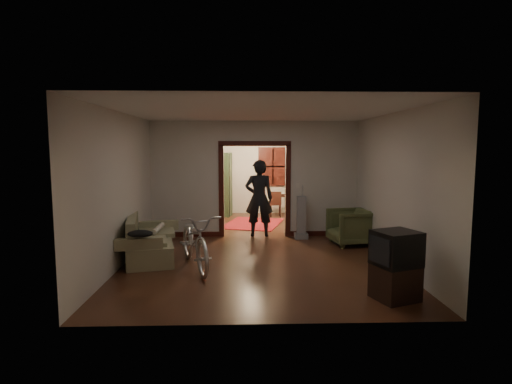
{
  "coord_description": "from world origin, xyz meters",
  "views": [
    {
      "loc": [
        -0.27,
        -8.93,
        2.15
      ],
      "look_at": [
        0.0,
        -0.3,
        1.2
      ],
      "focal_mm": 28.0,
      "sensor_mm": 36.0,
      "label": 1
    }
  ],
  "objects_px": {
    "bicycle": "(195,240)",
    "armchair": "(350,227)",
    "sofa": "(150,237)",
    "person": "(259,198)",
    "locker": "(215,185)",
    "desk": "(283,206)"
  },
  "relations": [
    {
      "from": "armchair",
      "to": "person",
      "type": "xyz_separation_m",
      "value": [
        -2.01,
        0.93,
        0.54
      ]
    },
    {
      "from": "person",
      "to": "desk",
      "type": "relative_size",
      "value": 2.07
    },
    {
      "from": "bicycle",
      "to": "desk",
      "type": "distance_m",
      "value": 5.86
    },
    {
      "from": "bicycle",
      "to": "armchair",
      "type": "relative_size",
      "value": 2.2
    },
    {
      "from": "locker",
      "to": "desk",
      "type": "relative_size",
      "value": 2.22
    },
    {
      "from": "armchair",
      "to": "locker",
      "type": "height_order",
      "value": "locker"
    },
    {
      "from": "sofa",
      "to": "armchair",
      "type": "height_order",
      "value": "sofa"
    },
    {
      "from": "armchair",
      "to": "bicycle",
      "type": "bearing_deg",
      "value": -71.41
    },
    {
      "from": "sofa",
      "to": "bicycle",
      "type": "relative_size",
      "value": 0.95
    },
    {
      "from": "bicycle",
      "to": "desk",
      "type": "xyz_separation_m",
      "value": [
        2.13,
        5.46,
        -0.17
      ]
    },
    {
      "from": "sofa",
      "to": "armchair",
      "type": "bearing_deg",
      "value": 0.14
    },
    {
      "from": "sofa",
      "to": "armchair",
      "type": "distance_m",
      "value": 4.33
    },
    {
      "from": "sofa",
      "to": "locker",
      "type": "xyz_separation_m",
      "value": [
        0.92,
        4.88,
        0.59
      ]
    },
    {
      "from": "locker",
      "to": "armchair",
      "type": "bearing_deg",
      "value": -38.64
    },
    {
      "from": "sofa",
      "to": "armchair",
      "type": "relative_size",
      "value": 2.09
    },
    {
      "from": "person",
      "to": "desk",
      "type": "distance_m",
      "value": 3.05
    },
    {
      "from": "bicycle",
      "to": "desk",
      "type": "height_order",
      "value": "bicycle"
    },
    {
      "from": "armchair",
      "to": "locker",
      "type": "distance_m",
      "value": 5.14
    },
    {
      "from": "sofa",
      "to": "bicycle",
      "type": "bearing_deg",
      "value": -48.49
    },
    {
      "from": "armchair",
      "to": "sofa",
      "type": "bearing_deg",
      "value": -85.53
    },
    {
      "from": "person",
      "to": "locker",
      "type": "xyz_separation_m",
      "value": [
        -1.29,
        2.97,
        0.07
      ]
    },
    {
      "from": "person",
      "to": "desk",
      "type": "xyz_separation_m",
      "value": [
        0.88,
        2.85,
        -0.6
      ]
    }
  ]
}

